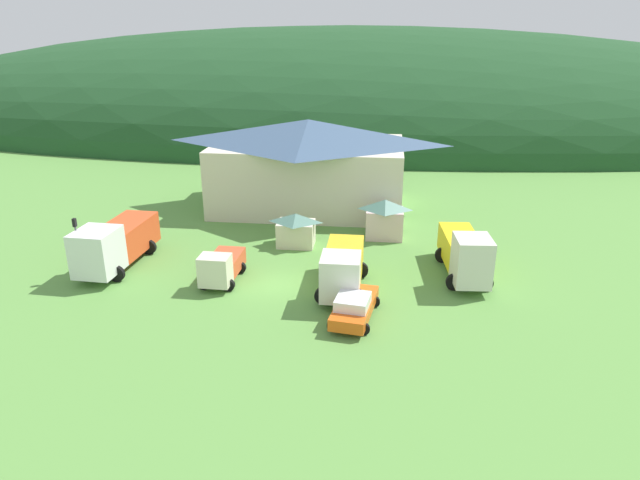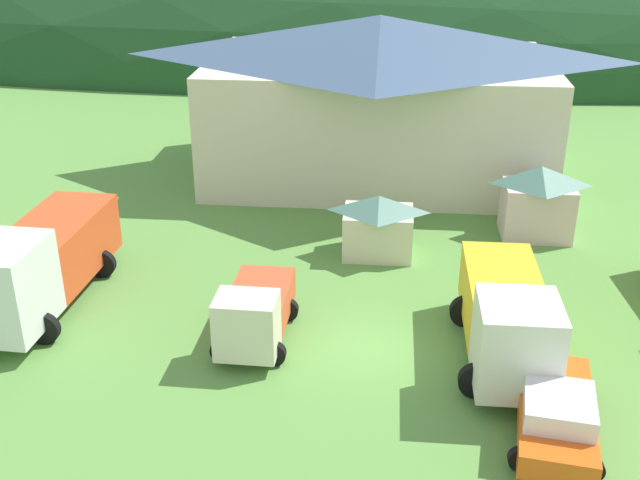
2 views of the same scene
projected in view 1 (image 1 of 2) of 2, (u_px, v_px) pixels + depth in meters
ground_plane at (280, 285)px, 36.94m from camera, size 200.00×200.00×0.00m
forested_hill_backdrop at (347, 126)px, 94.07m from camera, size 165.91×60.00×31.54m
depot_building at (309, 163)px, 51.22m from camera, size 18.14×11.32×8.08m
play_shed_cream at (296, 229)px, 43.08m from camera, size 3.00×2.29×2.56m
play_shed_pink at (385, 218)px, 44.59m from camera, size 3.11×2.42×3.15m
heavy_rig_white at (114, 243)px, 38.96m from camera, size 3.58×8.19×3.51m
light_truck_cream at (221, 266)px, 36.92m from camera, size 2.49×4.65×2.35m
heavy_rig_striped at (343, 267)px, 35.44m from camera, size 3.13×6.85×3.19m
flatbed_truck_yellow at (465, 253)px, 37.39m from camera, size 3.36×7.68×3.58m
service_pickup_orange at (354, 306)px, 32.36m from camera, size 2.89×5.17×1.66m
traffic_light_west at (78, 243)px, 36.74m from camera, size 0.20×0.32×4.31m
traffic_cone_near_pickup at (353, 260)px, 40.76m from camera, size 0.36×0.36×0.47m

